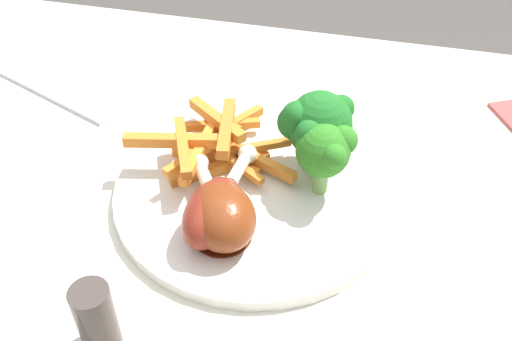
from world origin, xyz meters
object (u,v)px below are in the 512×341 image
object	(u,v)px
broccoli_floret_middle	(314,130)
chicken_drumstick_near	(215,209)
carrot_fries_pile	(215,144)
broccoli_floret_back	(315,123)
dinner_plate	(256,190)
chicken_drumstick_far	(220,214)
fork	(50,95)
dining_table	(219,270)
broccoli_floret_front	(327,150)
pepper_shaker	(96,318)

from	to	relation	value
broccoli_floret_middle	chicken_drumstick_near	bearing A→B (deg)	57.58
carrot_fries_pile	chicken_drumstick_near	bearing A→B (deg)	107.29
chicken_drumstick_near	broccoli_floret_back	bearing A→B (deg)	-123.58
dinner_plate	chicken_drumstick_far	distance (m)	0.08
broccoli_floret_back	chicken_drumstick_near	world-z (taller)	broccoli_floret_back
carrot_fries_pile	broccoli_floret_back	bearing A→B (deg)	-172.18
dinner_plate	fork	bearing A→B (deg)	-20.66
broccoli_floret_middle	dining_table	bearing A→B (deg)	34.53
broccoli_floret_front	pepper_shaker	world-z (taller)	broccoli_floret_front
pepper_shaker	dinner_plate	bearing A→B (deg)	-111.67
dining_table	chicken_drumstick_near	bearing A→B (deg)	110.21
dining_table	broccoli_floret_front	world-z (taller)	broccoli_floret_front
broccoli_floret_middle	fork	xyz separation A→B (m)	(0.33, -0.06, -0.05)
broccoli_floret_middle	chicken_drumstick_far	size ratio (longest dim) A/B	0.55
dinner_plate	broccoli_floret_back	size ratio (longest dim) A/B	3.24
fork	broccoli_floret_front	bearing A→B (deg)	6.51
chicken_drumstick_near	fork	bearing A→B (deg)	-32.70
dining_table	dinner_plate	xyz separation A→B (m)	(-0.04, -0.01, 0.12)
broccoli_floret_middle	chicken_drumstick_far	xyz separation A→B (m)	(0.06, 0.11, -0.02)
chicken_drumstick_near	fork	distance (m)	0.32
dinner_plate	fork	world-z (taller)	dinner_plate
broccoli_floret_middle	pepper_shaker	world-z (taller)	broccoli_floret_middle
dinner_plate	fork	size ratio (longest dim) A/B	1.46
dining_table	carrot_fries_pile	world-z (taller)	carrot_fries_pile
dining_table	carrot_fries_pile	xyz separation A→B (m)	(0.01, -0.04, 0.15)
dinner_plate	broccoli_floret_back	distance (m)	0.09
carrot_fries_pile	pepper_shaker	xyz separation A→B (m)	(0.02, 0.22, -0.00)
dinner_plate	broccoli_floret_middle	world-z (taller)	broccoli_floret_middle
carrot_fries_pile	chicken_drumstick_near	distance (m)	0.10
chicken_drumstick_far	broccoli_floret_middle	bearing A→B (deg)	-118.46
broccoli_floret_back	fork	bearing A→B (deg)	-11.12
broccoli_floret_middle	carrot_fries_pile	distance (m)	0.10
broccoli_floret_back	broccoli_floret_middle	bearing A→B (deg)	-81.93
broccoli_floret_middle	carrot_fries_pile	size ratio (longest dim) A/B	0.38
broccoli_floret_front	dinner_plate	bearing A→B (deg)	10.09
carrot_fries_pile	fork	distance (m)	0.25
broccoli_floret_middle	chicken_drumstick_near	xyz separation A→B (m)	(0.07, 0.11, -0.02)
dining_table	fork	size ratio (longest dim) A/B	5.78
dinner_plate	pepper_shaker	world-z (taller)	pepper_shaker
broccoli_floret_back	carrot_fries_pile	world-z (taller)	broccoli_floret_back
broccoli_floret_back	fork	xyz separation A→B (m)	(0.33, -0.07, -0.06)
broccoli_floret_middle	chicken_drumstick_far	bearing A→B (deg)	61.54
chicken_drumstick_far	dinner_plate	bearing A→B (deg)	-102.54
broccoli_floret_back	pepper_shaker	bearing A→B (deg)	62.11
carrot_fries_pile	fork	xyz separation A→B (m)	(0.24, -0.08, -0.03)
chicken_drumstick_far	pepper_shaker	size ratio (longest dim) A/B	1.95
pepper_shaker	fork	bearing A→B (deg)	-54.52
dining_table	broccoli_floret_back	distance (m)	0.21
dinner_plate	chicken_drumstick_near	distance (m)	0.07
pepper_shaker	broccoli_floret_front	bearing A→B (deg)	-124.84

